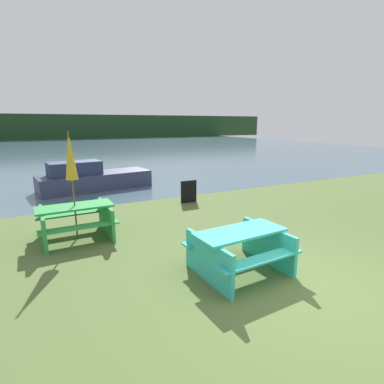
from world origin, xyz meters
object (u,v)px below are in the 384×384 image
(picnic_table_teal, at_px, (240,247))
(signboard, at_px, (189,192))
(boat, at_px, (92,179))
(picnic_table_green, at_px, (76,219))
(umbrella_gold, at_px, (70,157))

(picnic_table_teal, relative_size, signboard, 2.28)
(boat, distance_m, signboard, 4.42)
(picnic_table_green, relative_size, boat, 0.38)
(signboard, bearing_deg, picnic_table_green, -155.71)
(picnic_table_teal, xyz_separation_m, boat, (-1.23, 8.34, -0.03))
(picnic_table_green, bearing_deg, boat, 77.34)
(umbrella_gold, relative_size, signboard, 3.27)
(picnic_table_teal, relative_size, umbrella_gold, 0.70)
(picnic_table_teal, distance_m, picnic_table_green, 3.88)
(picnic_table_green, distance_m, boat, 5.43)
(picnic_table_green, height_order, signboard, picnic_table_green)
(boat, bearing_deg, picnic_table_green, -110.75)
(picnic_table_green, height_order, boat, boat)
(signboard, bearing_deg, umbrella_gold, -155.71)
(boat, relative_size, signboard, 6.00)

